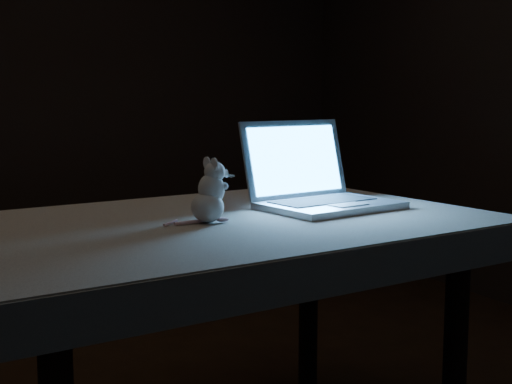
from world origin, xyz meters
TOP-DOWN VIEW (x-y plane):
  - back_wall at (0.00, 2.50)m, footprint 4.50×0.04m
  - table at (0.12, -0.36)m, footprint 1.54×1.09m
  - tablecloth at (0.16, -0.33)m, footprint 1.65×1.20m
  - laptop at (0.51, -0.34)m, footprint 0.46×0.42m
  - plush_mouse at (0.07, -0.40)m, footprint 0.17×0.17m

SIDE VIEW (x-z plane):
  - table at x=0.12m, z-range 0.00..0.77m
  - tablecloth at x=0.16m, z-range 0.67..0.78m
  - plush_mouse at x=0.07m, z-range 0.78..0.96m
  - laptop at x=0.51m, z-range 0.78..1.05m
  - back_wall at x=0.00m, z-range 0.00..2.60m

